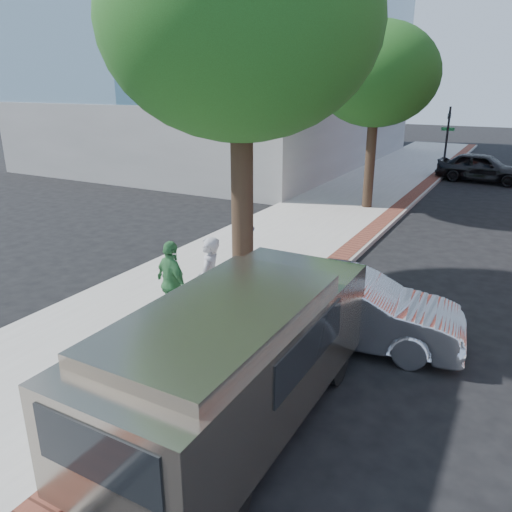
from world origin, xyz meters
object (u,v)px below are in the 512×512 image
Objects in this scene: person_green at (172,283)px; van at (243,351)px; parking_meter at (254,283)px; sedan_silver at (350,308)px; bg_car at (482,167)px; person_gray at (209,282)px; person_officer at (248,256)px.

van reaches higher than person_green.
parking_meter is 1.75m from person_green.
sedan_silver is 3.25m from van.
parking_meter is 21.05m from bg_car.
sedan_silver is (3.42, 1.32, -0.34)m from person_green.
person_gray reaches higher than bg_car.
person_officer is at bearing 122.67° from parking_meter.
parking_meter is 0.33× the size of bg_car.
person_officer is 4.94m from van.
parking_meter is at bearing 179.29° from bg_car.
person_green is at bearing -161.50° from parking_meter.
bg_car is (3.94, 21.48, -0.29)m from person_green.
person_gray reaches higher than sedan_silver.
person_gray reaches higher than person_green.
parking_meter is at bearing 106.39° from sedan_silver.
person_officer reaches higher than bg_car.
person_green reaches higher than bg_car.
parking_meter is 0.26× the size of van.
person_gray is at bearing 158.28° from person_officer.
van is at bearing 27.34° from person_gray.
person_gray is 2.17m from person_officer.
person_gray is 0.43× the size of sedan_silver.
parking_meter is 0.91× the size of person_officer.
sedan_silver is at bearing -175.95° from bg_car.
person_green is 0.41× the size of sedan_silver.
person_officer is at bearing 61.42° from sedan_silver.
person_gray is 21.37m from bg_car.
parking_meter is at bearing -139.42° from person_green.
person_gray is 0.78m from person_green.
person_green is (-1.65, -0.55, -0.14)m from parking_meter.
bg_car is (3.24, 21.12, -0.34)m from person_gray.
bg_car is at bearing -39.96° from person_officer.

